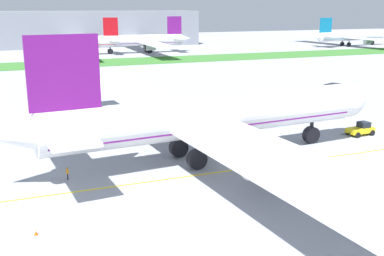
{
  "coord_description": "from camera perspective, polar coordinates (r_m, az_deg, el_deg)",
  "views": [
    {
      "loc": [
        -28.05,
        -53.13,
        20.37
      ],
      "look_at": [
        -4.89,
        6.18,
        3.76
      ],
      "focal_mm": 43.78,
      "sensor_mm": 36.0,
      "label": 1
    }
  ],
  "objects": [
    {
      "name": "parked_airliner_far_centre",
      "position": [
        208.61,
        -13.74,
        10.07
      ],
      "size": [
        44.04,
        69.06,
        15.67
      ],
      "color": "white",
      "rests_on": "ground"
    },
    {
      "name": "ground_crew_wingwalker_port",
      "position": [
        72.75,
        -1.57,
        -0.81
      ],
      "size": [
        0.26,
        0.59,
        1.69
      ],
      "color": "black",
      "rests_on": "ground"
    },
    {
      "name": "ground_crew_marshaller_front",
      "position": [
        58.69,
        -14.94,
        -5.21
      ],
      "size": [
        0.25,
        0.56,
        1.59
      ],
      "color": "black",
      "rests_on": "ground"
    },
    {
      "name": "apron_taxi_line",
      "position": [
        61.53,
        7.16,
        -4.83
      ],
      "size": [
        280.0,
        0.36,
        0.01
      ],
      "primitive_type": "cube",
      "color": "yellow",
      "rests_on": "ground"
    },
    {
      "name": "parked_airliner_far_right",
      "position": [
        213.83,
        -6.01,
        10.53
      ],
      "size": [
        45.83,
        71.95,
        15.95
      ],
      "color": "white",
      "rests_on": "ground"
    },
    {
      "name": "pushback_tug",
      "position": [
        80.92,
        19.88,
        -0.13
      ],
      "size": [
        6.42,
        2.85,
        2.14
      ],
      "color": "yellow",
      "rests_on": "ground"
    },
    {
      "name": "parked_airliner_far_outer",
      "position": [
        263.35,
        18.66,
        10.52
      ],
      "size": [
        49.98,
        80.69,
        14.72
      ],
      "color": "white",
      "rests_on": "ground"
    },
    {
      "name": "airliner_foreground",
      "position": [
        62.74,
        1.75,
        1.27
      ],
      "size": [
        55.17,
        88.27,
        17.34
      ],
      "color": "white",
      "rests_on": "ground"
    },
    {
      "name": "traffic_cone_near_nose",
      "position": [
        46.26,
        -18.49,
        -11.93
      ],
      "size": [
        0.36,
        0.36,
        0.58
      ],
      "color": "#F2590C",
      "rests_on": "ground"
    },
    {
      "name": "ground_plane",
      "position": [
        63.44,
        6.17,
        -4.2
      ],
      "size": [
        600.0,
        600.0,
        0.0
      ],
      "primitive_type": "plane",
      "color": "#9399A0",
      "rests_on": "ground"
    },
    {
      "name": "grass_median_strip",
      "position": [
        178.28,
        -12.25,
        7.75
      ],
      "size": [
        320.0,
        24.0,
        0.1
      ],
      "primitive_type": "cube",
      "color": "#38722D",
      "rests_on": "ground"
    },
    {
      "name": "service_truck_baggage_loader",
      "position": [
        114.09,
        16.82,
        4.52
      ],
      "size": [
        5.92,
        4.24,
        2.96
      ],
      "color": "black",
      "rests_on": "ground"
    },
    {
      "name": "terminal_building",
      "position": [
        253.71,
        -11.25,
        11.78
      ],
      "size": [
        104.12,
        20.0,
        18.0
      ],
      "primitive_type": "cube",
      "color": "gray",
      "rests_on": "ground"
    },
    {
      "name": "ground_crew_wingwalker_starboard",
      "position": [
        53.84,
        18.09,
        -7.23
      ],
      "size": [
        0.48,
        0.47,
        1.64
      ],
      "color": "black",
      "rests_on": "ground"
    }
  ]
}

